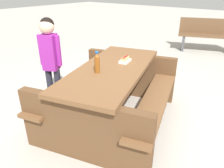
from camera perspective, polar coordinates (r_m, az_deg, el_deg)
ground_plane at (r=2.95m, az=0.00°, el=-9.27°), size 30.00×30.00×0.00m
picnic_table at (r=2.72m, az=0.00°, el=-1.53°), size 2.13×1.86×0.75m
soda_bottle at (r=2.41m, az=-4.01°, el=5.64°), size 0.06×0.06×0.25m
hotdog_tray at (r=2.77m, az=3.53°, el=6.48°), size 0.20×0.14×0.08m
child_in_coat at (r=3.06m, az=-16.26°, el=8.12°), size 0.25×0.29×1.28m
park_bench_near at (r=6.35m, az=24.31°, el=12.00°), size 0.92×1.54×0.85m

